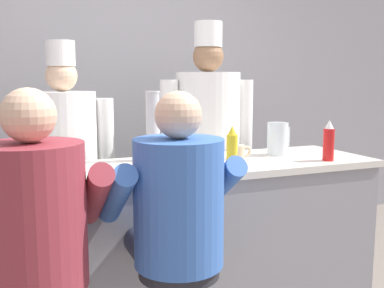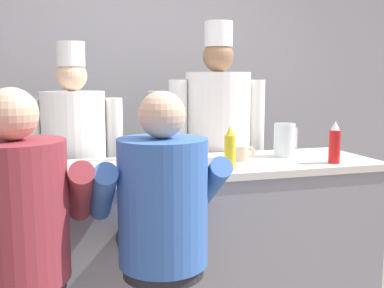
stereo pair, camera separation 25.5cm
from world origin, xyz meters
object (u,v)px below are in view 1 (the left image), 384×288
at_px(water_pitcher_clear, 278,139).
at_px(breakfast_plate, 44,175).
at_px(diner_seated_blue, 176,212).
at_px(cereal_bowl, 211,160).
at_px(cook_in_whites_near, 65,159).
at_px(ketchup_bottle_red, 329,142).
at_px(hot_sauce_bottle_orange, 195,153).
at_px(cup_stack_steel, 153,126).
at_px(diner_seated_maroon, 34,227).
at_px(coffee_mug_tan, 238,152).
at_px(mustard_bottle_yellow, 232,149).
at_px(cook_in_whites_far, 208,139).

distance_m(water_pitcher_clear, breakfast_plate, 1.47).
xyz_separation_m(water_pitcher_clear, diner_seated_blue, (-0.95, -0.69, -0.19)).
distance_m(cereal_bowl, cook_in_whites_near, 1.02).
bearing_deg(ketchup_bottle_red, diner_seated_blue, -160.69).
bearing_deg(cereal_bowl, cook_in_whites_near, 136.09).
xyz_separation_m(hot_sauce_bottle_orange, breakfast_plate, (-0.80, 0.01, -0.06)).
height_order(cup_stack_steel, diner_seated_blue, diner_seated_blue).
xyz_separation_m(ketchup_bottle_red, diner_seated_maroon, (-1.70, -0.39, -0.19)).
height_order(cup_stack_steel, diner_seated_maroon, diner_seated_maroon).
xyz_separation_m(cereal_bowl, cup_stack_steel, (-0.27, 0.26, 0.18)).
bearing_deg(cook_in_whites_near, water_pitcher_clear, -23.79).
relative_size(water_pitcher_clear, cup_stack_steel, 0.51).
xyz_separation_m(coffee_mug_tan, cup_stack_steel, (-0.49, 0.17, 0.16)).
bearing_deg(diner_seated_maroon, hot_sauce_bottle_orange, 30.32).
xyz_separation_m(mustard_bottle_yellow, diner_seated_maroon, (-1.04, -0.38, -0.19)).
xyz_separation_m(cereal_bowl, diner_seated_blue, (-0.41, -0.54, -0.11)).
height_order(mustard_bottle_yellow, diner_seated_blue, diner_seated_blue).
xyz_separation_m(mustard_bottle_yellow, breakfast_plate, (-0.96, 0.15, -0.10)).
relative_size(cereal_bowl, cook_in_whites_far, 0.07).
height_order(mustard_bottle_yellow, cup_stack_steel, cup_stack_steel).
bearing_deg(coffee_mug_tan, mustard_bottle_yellow, -124.39).
xyz_separation_m(cook_in_whites_near, cook_in_whites_far, (1.01, -0.05, 0.09)).
distance_m(ketchup_bottle_red, cup_stack_steel, 1.06).
distance_m(breakfast_plate, coffee_mug_tan, 1.14).
height_order(hot_sauce_bottle_orange, water_pitcher_clear, water_pitcher_clear).
relative_size(coffee_mug_tan, diner_seated_maroon, 0.10).
bearing_deg(hot_sauce_bottle_orange, water_pitcher_clear, 14.61).
height_order(water_pitcher_clear, diner_seated_maroon, diner_seated_maroon).
xyz_separation_m(coffee_mug_tan, diner_seated_blue, (-0.63, -0.62, -0.13)).
height_order(mustard_bottle_yellow, hot_sauce_bottle_orange, mustard_bottle_yellow).
relative_size(breakfast_plate, cook_in_whites_near, 0.14).
distance_m(diner_seated_blue, cook_in_whites_near, 1.29).
xyz_separation_m(breakfast_plate, coffee_mug_tan, (1.13, 0.10, 0.03)).
xyz_separation_m(diner_seated_maroon, diner_seated_blue, (0.58, -0.00, -0.01)).
bearing_deg(cereal_bowl, cook_in_whites_far, 67.43).
distance_m(hot_sauce_bottle_orange, cup_stack_steel, 0.35).
bearing_deg(cook_in_whites_near, ketchup_bottle_red, -30.76).
bearing_deg(cup_stack_steel, water_pitcher_clear, -7.89).
distance_m(water_pitcher_clear, cup_stack_steel, 0.82).
distance_m(diner_seated_maroon, diner_seated_blue, 0.58).
height_order(water_pitcher_clear, breakfast_plate, water_pitcher_clear).
xyz_separation_m(coffee_mug_tan, diner_seated_maroon, (-1.21, -0.62, -0.12)).
relative_size(coffee_mug_tan, diner_seated_blue, 0.10).
xyz_separation_m(ketchup_bottle_red, cup_stack_steel, (-0.97, 0.41, 0.09)).
xyz_separation_m(hot_sauce_bottle_orange, water_pitcher_clear, (0.65, 0.17, 0.03)).
height_order(mustard_bottle_yellow, water_pitcher_clear, mustard_bottle_yellow).
bearing_deg(cook_in_whites_near, diner_seated_maroon, -101.68).
bearing_deg(mustard_bottle_yellow, cook_in_whites_near, 131.94).
bearing_deg(ketchup_bottle_red, cup_stack_steel, 157.26).
xyz_separation_m(breakfast_plate, cup_stack_steel, (0.65, 0.27, 0.20)).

